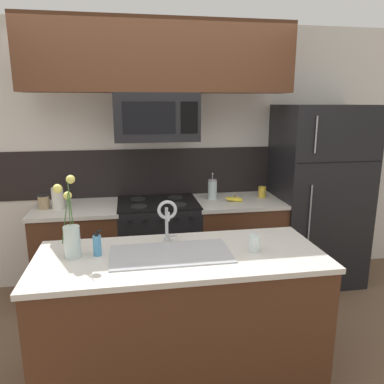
# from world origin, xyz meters

# --- Properties ---
(ground_plane) EXTENTS (10.00, 10.00, 0.00)m
(ground_plane) POSITION_xyz_m (0.00, 0.00, 0.00)
(ground_plane) COLOR brown
(rear_partition) EXTENTS (5.20, 0.10, 2.60)m
(rear_partition) POSITION_xyz_m (0.30, 1.28, 1.30)
(rear_partition) COLOR silver
(rear_partition) RESTS_ON ground
(splash_band) EXTENTS (3.09, 0.01, 0.48)m
(splash_band) POSITION_xyz_m (0.00, 1.22, 1.15)
(splash_band) COLOR black
(splash_band) RESTS_ON rear_partition
(back_counter_left) EXTENTS (0.78, 0.65, 0.91)m
(back_counter_left) POSITION_xyz_m (-0.76, 0.90, 0.46)
(back_counter_left) COLOR #4C2B19
(back_counter_left) RESTS_ON ground
(back_counter_right) EXTENTS (0.86, 0.65, 0.91)m
(back_counter_right) POSITION_xyz_m (0.79, 0.90, 0.46)
(back_counter_right) COLOR #4C2B19
(back_counter_right) RESTS_ON ground
(stove_range) EXTENTS (0.76, 0.64, 0.93)m
(stove_range) POSITION_xyz_m (0.00, 0.90, 0.46)
(stove_range) COLOR black
(stove_range) RESTS_ON ground
(microwave) EXTENTS (0.74, 0.40, 0.42)m
(microwave) POSITION_xyz_m (0.00, 0.88, 1.72)
(microwave) COLOR black
(upper_cabinet_band) EXTENTS (2.34, 0.34, 0.60)m
(upper_cabinet_band) POSITION_xyz_m (0.04, 0.85, 2.23)
(upper_cabinet_band) COLOR #4C2B19
(refrigerator) EXTENTS (0.87, 0.74, 1.83)m
(refrigerator) POSITION_xyz_m (1.64, 0.92, 0.91)
(refrigerator) COLOR black
(refrigerator) RESTS_ON ground
(storage_jar_tall) EXTENTS (0.10, 0.10, 0.13)m
(storage_jar_tall) POSITION_xyz_m (-1.03, 0.89, 0.98)
(storage_jar_tall) COLOR #997F5B
(storage_jar_tall) RESTS_ON back_counter_left
(storage_jar_medium) EXTENTS (0.11, 0.11, 0.19)m
(storage_jar_medium) POSITION_xyz_m (-0.91, 0.87, 1.01)
(storage_jar_medium) COLOR silver
(storage_jar_medium) RESTS_ON back_counter_left
(banana_bunch) EXTENTS (0.19, 0.12, 0.07)m
(banana_bunch) POSITION_xyz_m (0.74, 0.84, 0.93)
(banana_bunch) COLOR yellow
(banana_bunch) RESTS_ON back_counter_right
(french_press) EXTENTS (0.09, 0.09, 0.27)m
(french_press) POSITION_xyz_m (0.55, 0.96, 1.01)
(french_press) COLOR silver
(french_press) RESTS_ON back_counter_right
(coffee_tin) EXTENTS (0.08, 0.08, 0.11)m
(coffee_tin) POSITION_xyz_m (1.06, 0.95, 0.97)
(coffee_tin) COLOR gold
(coffee_tin) RESTS_ON back_counter_right
(island_counter) EXTENTS (1.83, 0.76, 0.91)m
(island_counter) POSITION_xyz_m (0.04, -0.35, 0.46)
(island_counter) COLOR #4C2B19
(island_counter) RESTS_ON ground
(kitchen_sink) EXTENTS (0.76, 0.40, 0.16)m
(kitchen_sink) POSITION_xyz_m (-0.02, -0.35, 0.84)
(kitchen_sink) COLOR #ADAFB5
(kitchen_sink) RESTS_ON island_counter
(sink_faucet) EXTENTS (0.14, 0.14, 0.31)m
(sink_faucet) POSITION_xyz_m (-0.02, -0.15, 1.11)
(sink_faucet) COLOR #B7BABF
(sink_faucet) RESTS_ON island_counter
(dish_soap_bottle) EXTENTS (0.06, 0.05, 0.16)m
(dish_soap_bottle) POSITION_xyz_m (-0.48, -0.29, 0.98)
(dish_soap_bottle) COLOR #4C93C6
(dish_soap_bottle) RESTS_ON island_counter
(drinking_glass) EXTENTS (0.07, 0.07, 0.11)m
(drinking_glass) POSITION_xyz_m (0.51, -0.39, 0.97)
(drinking_glass) COLOR silver
(drinking_glass) RESTS_ON island_counter
(flower_vase) EXTENTS (0.15, 0.15, 0.51)m
(flower_vase) POSITION_xyz_m (-0.63, -0.28, 1.05)
(flower_vase) COLOR silver
(flower_vase) RESTS_ON island_counter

